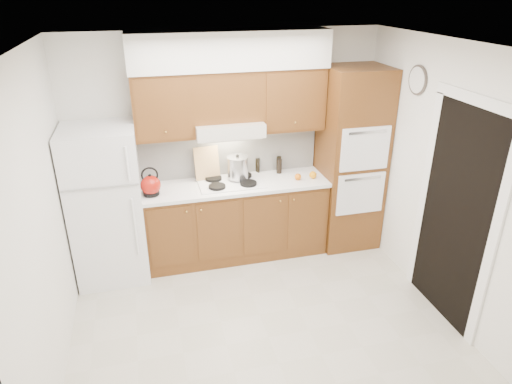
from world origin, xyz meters
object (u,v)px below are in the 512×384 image
(kettle, at_px, (151,185))
(fridge, at_px, (107,205))
(oven_cabinet, at_px, (350,160))
(stock_pot, at_px, (238,168))

(kettle, bearing_deg, fridge, 151.85)
(fridge, xyz_separation_m, oven_cabinet, (2.85, 0.03, 0.24))
(kettle, xyz_separation_m, stock_pot, (1.00, 0.18, 0.04))
(fridge, xyz_separation_m, stock_pot, (1.48, 0.13, 0.23))
(fridge, xyz_separation_m, kettle, (0.48, -0.04, 0.20))
(stock_pot, bearing_deg, oven_cabinet, -4.12)
(oven_cabinet, xyz_separation_m, stock_pot, (-1.37, 0.10, -0.01))
(fridge, relative_size, stock_pot, 6.89)
(fridge, distance_m, oven_cabinet, 2.86)
(kettle, bearing_deg, oven_cabinet, -21.21)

